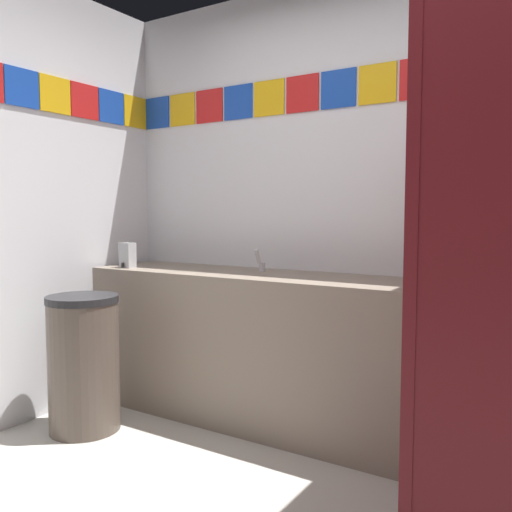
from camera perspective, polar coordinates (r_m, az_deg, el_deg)
wall_back at (r=3.11m, az=14.80°, el=5.72°), size 3.71×0.09×2.58m
vanity_counter at (r=3.23m, az=-0.39°, el=-9.43°), size 2.09×0.57×0.87m
faucet_center at (r=3.23m, az=0.46°, el=-0.73°), size 0.04×0.10×0.14m
soap_dispenser at (r=3.56m, az=-13.42°, el=0.07°), size 0.09×0.09×0.16m
stall_divider at (r=1.92m, az=24.76°, el=-2.36°), size 0.92×1.53×2.01m
trash_bin at (r=3.24m, az=-17.74°, el=-10.71°), size 0.40×0.40×0.77m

